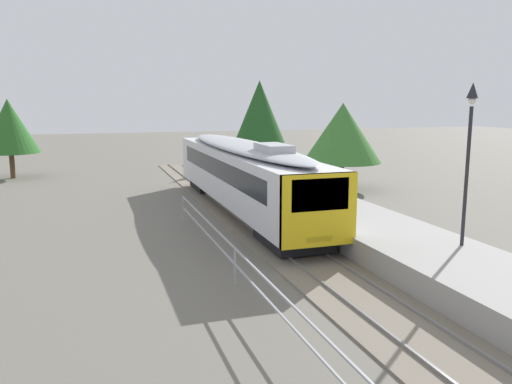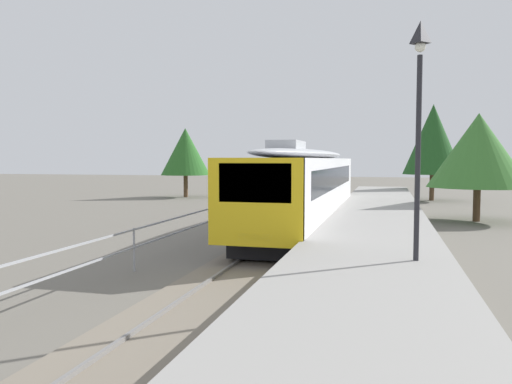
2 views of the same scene
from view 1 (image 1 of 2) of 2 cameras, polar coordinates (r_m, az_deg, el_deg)
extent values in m
plane|color=#6B665B|center=(17.28, -2.27, -9.11)|extent=(160.00, 160.00, 0.00)
cube|color=slate|center=(18.26, 6.91, -8.00)|extent=(3.20, 60.00, 0.06)
cube|color=slate|center=(17.96, 4.81, -8.04)|extent=(0.08, 60.00, 0.08)
cube|color=slate|center=(18.55, 8.95, -7.54)|extent=(0.08, 60.00, 0.08)
cube|color=silver|center=(26.29, -1.50, 1.96)|extent=(2.80, 18.57, 2.55)
cube|color=yellow|center=(17.81, 6.97, -2.02)|extent=(2.80, 0.24, 2.55)
cube|color=black|center=(17.63, 7.12, -0.29)|extent=(2.13, 0.08, 1.12)
cube|color=black|center=(26.24, -1.51, 2.84)|extent=(2.82, 15.60, 0.92)
ellipsoid|color=#B2B5BA|center=(26.13, -1.52, 5.12)|extent=(2.69, 17.83, 0.44)
cube|color=#B2B5BA|center=(21.71, 1.99, 4.85)|extent=(1.10, 2.20, 0.36)
cube|color=#EAE5C6|center=(17.98, 7.00, -5.17)|extent=(1.00, 0.10, 0.20)
cube|color=black|center=(20.22, 4.12, -5.03)|extent=(2.24, 3.20, 0.55)
cube|color=black|center=(33.11, -4.90, 0.89)|extent=(2.24, 3.20, 0.55)
cube|color=#999691|center=(19.69, 15.59, -5.69)|extent=(3.90, 60.00, 0.90)
cylinder|color=#232328|center=(18.19, 22.28, 1.50)|extent=(0.12, 0.12, 4.60)
pyramid|color=#232328|center=(18.03, 22.88, 10.34)|extent=(0.34, 0.34, 0.50)
sphere|color=silver|center=(18.02, 22.81, 9.32)|extent=(0.24, 0.24, 0.24)
cylinder|color=#9EA0A5|center=(16.09, -2.34, -8.22)|extent=(0.06, 0.06, 1.25)
cylinder|color=#9EA0A5|center=(24.59, -8.05, -1.88)|extent=(0.06, 0.06, 1.25)
cylinder|color=brown|center=(45.80, 0.39, 4.23)|extent=(0.36, 0.36, 2.05)
cone|color=#1E4C1E|center=(45.57, 0.40, 8.90)|extent=(4.47, 4.47, 5.40)
cylinder|color=brown|center=(33.91, 9.42, 1.80)|extent=(0.36, 0.36, 1.76)
cone|color=#38702D|center=(33.63, 9.55, 6.49)|extent=(5.03, 5.03, 3.79)
cylinder|color=brown|center=(42.28, -25.38, 2.66)|extent=(0.36, 0.36, 1.88)
cone|color=#286023|center=(42.05, -25.67, 6.60)|extent=(4.13, 4.13, 3.95)
camera|label=2|loc=(11.48, 61.22, -7.73)|focal=35.54mm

